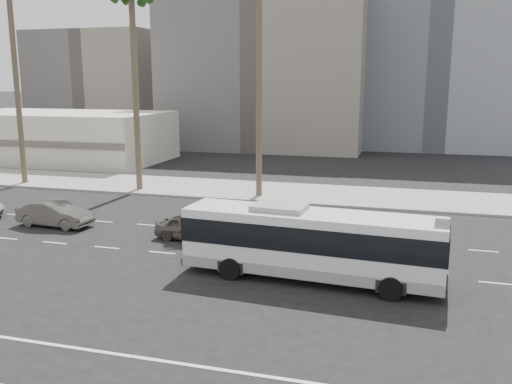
% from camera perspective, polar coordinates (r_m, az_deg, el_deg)
% --- Properties ---
extents(ground, '(700.00, 700.00, 0.00)m').
position_cam_1_polar(ground, '(24.89, 2.85, -7.56)').
color(ground, black).
rests_on(ground, ground).
extents(sidewalk_north, '(120.00, 7.00, 0.15)m').
position_cam_1_polar(sidewalk_north, '(39.62, 7.86, -0.30)').
color(sidewalk_north, gray).
rests_on(sidewalk_north, ground).
extents(commercial_low, '(22.00, 12.16, 5.00)m').
position_cam_1_polar(commercial_low, '(60.53, -20.01, 5.52)').
color(commercial_low, beige).
rests_on(commercial_low, ground).
extents(midrise_beige_west, '(24.00, 18.00, 18.00)m').
position_cam_1_polar(midrise_beige_west, '(70.08, 1.55, 12.26)').
color(midrise_beige_west, '#65615D').
rests_on(midrise_beige_west, ground).
extents(midrise_gray_center, '(20.00, 20.00, 26.00)m').
position_cam_1_polar(midrise_gray_center, '(75.15, 18.45, 14.70)').
color(midrise_gray_center, slate).
rests_on(midrise_gray_center, ground).
extents(midrise_beige_far, '(18.00, 16.00, 15.00)m').
position_cam_1_polar(midrise_beige_far, '(84.77, -15.19, 10.73)').
color(midrise_beige_far, '#65615D').
rests_on(midrise_beige_far, ground).
extents(civic_tower, '(42.00, 42.00, 129.00)m').
position_cam_1_polar(civic_tower, '(274.75, 14.82, 17.61)').
color(civic_tower, beige).
rests_on(civic_tower, ground).
extents(city_bus, '(10.91, 3.18, 3.09)m').
position_cam_1_polar(city_bus, '(22.66, 5.80, -5.23)').
color(city_bus, silver).
rests_on(city_bus, ground).
extents(car_a, '(1.75, 3.84, 1.28)m').
position_cam_1_polar(car_a, '(28.62, -6.90, -3.74)').
color(car_a, '#524D45').
rests_on(car_a, ground).
extents(car_b, '(1.82, 4.50, 1.45)m').
position_cam_1_polar(car_b, '(33.05, -20.37, -2.15)').
color(car_b, '#534F49').
rests_on(car_b, ground).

